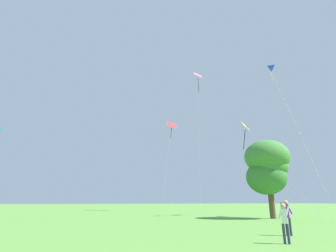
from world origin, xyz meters
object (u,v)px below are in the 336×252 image
(kite_white_distant, at_px, (259,164))
(kite_pink_low, at_px, (198,81))
(person_in_red_shirt, at_px, (284,219))
(kite_blue_delta, at_px, (270,67))
(tree_right_cluster, at_px, (267,166))
(kite_red_high, at_px, (171,128))
(kite_yellow_diamond, at_px, (246,131))
(person_near_tree, at_px, (287,214))

(kite_white_distant, relative_size, kite_pink_low, 0.27)
(person_in_red_shirt, bearing_deg, kite_white_distant, 55.00)
(kite_white_distant, height_order, kite_blue_delta, kite_blue_delta)
(person_in_red_shirt, distance_m, tree_right_cluster, 18.07)
(kite_blue_delta, relative_size, person_in_red_shirt, 11.83)
(kite_white_distant, distance_m, kite_red_high, 24.01)
(kite_white_distant, distance_m, kite_yellow_diamond, 5.38)
(kite_yellow_diamond, height_order, kite_blue_delta, kite_blue_delta)
(kite_blue_delta, height_order, person_in_red_shirt, kite_blue_delta)
(person_in_red_shirt, relative_size, tree_right_cluster, 0.20)
(kite_blue_delta, distance_m, person_near_tree, 25.21)
(kite_pink_low, bearing_deg, person_near_tree, -108.01)
(kite_white_distant, xyz_separation_m, person_near_tree, (-9.67, -14.62, -4.99))
(kite_pink_low, distance_m, kite_blue_delta, 21.66)
(kite_blue_delta, bearing_deg, kite_red_high, 104.88)
(kite_yellow_diamond, bearing_deg, tree_right_cluster, -105.53)
(kite_white_distant, xyz_separation_m, kite_yellow_diamond, (0.30, 2.57, 4.72))
(kite_yellow_diamond, xyz_separation_m, person_near_tree, (-9.96, -17.19, -9.70))
(person_in_red_shirt, xyz_separation_m, tree_right_cluster, (10.58, 13.98, 4.39))
(kite_yellow_diamond, distance_m, kite_pink_low, 22.55)
(kite_red_high, distance_m, kite_yellow_diamond, 20.10)
(kite_yellow_diamond, relative_size, tree_right_cluster, 1.50)
(kite_red_high, bearing_deg, tree_right_cluster, -83.94)
(kite_pink_low, distance_m, person_near_tree, 43.42)
(tree_right_cluster, bearing_deg, kite_red_high, 96.06)
(kite_blue_delta, bearing_deg, person_near_tree, -131.54)
(kite_red_high, bearing_deg, kite_blue_delta, -75.12)
(kite_red_high, bearing_deg, person_in_red_shirt, -101.73)
(kite_red_high, relative_size, person_near_tree, 9.72)
(person_near_tree, height_order, tree_right_cluster, tree_right_cluster)
(kite_blue_delta, bearing_deg, kite_white_distant, 152.16)
(kite_pink_low, relative_size, tree_right_cluster, 3.42)
(kite_white_distant, height_order, kite_red_high, kite_red_high)
(kite_yellow_diamond, distance_m, person_in_red_shirt, 24.89)
(kite_white_distant, relative_size, kite_red_high, 0.43)
(kite_yellow_diamond, relative_size, person_near_tree, 6.88)
(kite_red_high, bearing_deg, person_near_tree, -99.19)
(kite_red_high, relative_size, tree_right_cluster, 2.13)
(kite_white_distant, height_order, tree_right_cluster, tree_right_cluster)
(kite_red_high, xyz_separation_m, person_in_red_shirt, (-7.98, -38.43, -14.89))
(person_near_tree, bearing_deg, kite_yellow_diamond, 59.90)
(kite_yellow_diamond, bearing_deg, person_near_tree, -120.10)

